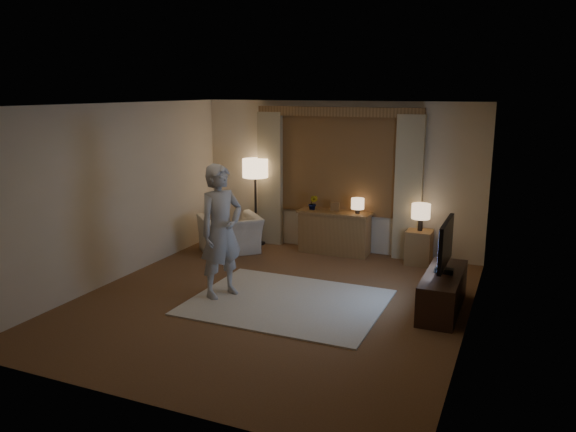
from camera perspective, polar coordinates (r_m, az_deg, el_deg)
The scene contains 13 objects.
room at distance 7.72m, azimuth -0.15°, elevation 1.90°, with size 5.04×5.54×2.64m.
rug at distance 7.58m, azimuth -0.08°, elevation -8.74°, with size 2.50×2.00×0.02m, color beige.
sideboard at distance 9.74m, azimuth 4.74°, elevation -1.78°, with size 1.20×0.40×0.70m, color brown.
picture_frame at distance 9.64m, azimuth 4.79°, elevation 0.81°, with size 0.16×0.02×0.20m, color brown.
plant at distance 9.76m, azimuth 2.57°, elevation 1.29°, with size 0.17×0.13×0.30m, color #999999.
table_lamp_sideboard at distance 9.50m, azimuth 7.09°, elevation 1.19°, with size 0.22×0.22×0.30m.
floor_lamp at distance 10.12m, azimuth -3.35°, elevation 4.40°, with size 0.46×0.46×1.57m.
armchair at distance 9.83m, azimuth -5.89°, elevation -1.85°, with size 0.99×0.87×0.64m, color beige.
side_table at distance 9.37m, azimuth 13.17°, elevation -3.11°, with size 0.40×0.40×0.56m, color brown.
table_lamp_side at distance 9.23m, azimuth 13.35°, elevation 0.40°, with size 0.30×0.30×0.44m.
tv_stand at distance 7.53m, azimuth 15.44°, elevation -7.42°, with size 0.45×1.40×0.50m, color black.
tv at distance 7.34m, azimuth 15.72°, elevation -2.81°, with size 0.23×0.95×0.69m.
person at distance 7.59m, azimuth -6.80°, elevation -1.53°, with size 0.66×0.43×1.81m, color #ADA79F.
Camera 1 is at (3.01, -6.45, 2.78)m, focal length 35.00 mm.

